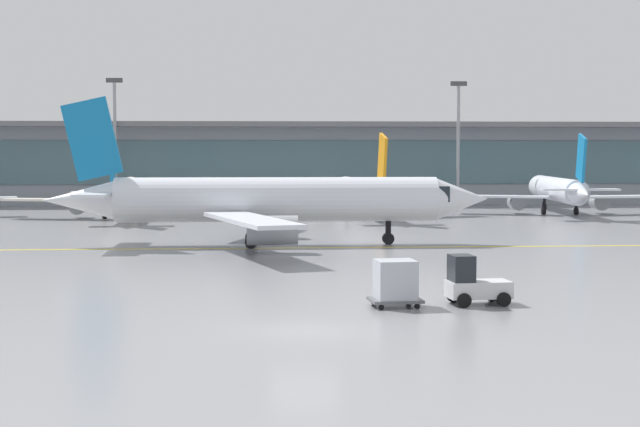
# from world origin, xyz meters

# --- Properties ---
(ground_plane) EXTENTS (400.00, 400.00, 0.00)m
(ground_plane) POSITION_xyz_m (0.00, 0.00, 0.00)
(ground_plane) COLOR gray
(taxiway_centreline_stripe) EXTENTS (109.99, 2.04, 0.01)m
(taxiway_centreline_stripe) POSITION_xyz_m (-0.63, 29.84, 0.00)
(taxiway_centreline_stripe) COLOR yellow
(taxiway_centreline_stripe) RESTS_ON ground_plane
(terminal_concourse) EXTENTS (169.80, 11.00, 9.60)m
(terminal_concourse) POSITION_xyz_m (0.00, 83.77, 4.92)
(terminal_concourse) COLOR #8C939E
(terminal_concourse) RESTS_ON ground_plane
(gate_airplane_2) EXTENTS (22.18, 23.87, 7.91)m
(gate_airplane_2) POSITION_xyz_m (-14.83, 59.25, 2.37)
(gate_airplane_2) COLOR silver
(gate_airplane_2) RESTS_ON ground_plane
(gate_airplane_3) EXTENTS (22.11, 23.89, 7.91)m
(gate_airplane_3) POSITION_xyz_m (7.74, 59.20, 2.37)
(gate_airplane_3) COLOR silver
(gate_airplane_3) RESTS_ON ground_plane
(gate_airplane_4) EXTENTS (22.15, 23.88, 7.91)m
(gate_airplane_4) POSITION_xyz_m (27.82, 62.87, 2.37)
(gate_airplane_4) COLOR silver
(gate_airplane_4) RESTS_ON ground_plane
(taxiing_regional_jet) EXTENTS (30.11, 28.07, 10.00)m
(taxiing_regional_jet) POSITION_xyz_m (-1.02, 31.84, 3.00)
(taxiing_regional_jet) COLOR silver
(taxiing_regional_jet) RESTS_ON ground_plane
(baggage_tug) EXTENTS (2.74, 1.86, 2.10)m
(baggage_tug) POSITION_xyz_m (7.28, 5.59, 0.89)
(baggage_tug) COLOR silver
(baggage_tug) RESTS_ON ground_plane
(cargo_dolly_lead) EXTENTS (2.26, 1.82, 1.94)m
(cargo_dolly_lead) POSITION_xyz_m (3.94, 5.22, 1.05)
(cargo_dolly_lead) COLOR #595B60
(cargo_dolly_lead) RESTS_ON ground_plane
(apron_light_mast_1) EXTENTS (1.80, 0.36, 14.32)m
(apron_light_mast_1) POSITION_xyz_m (-18.09, 76.57, 7.85)
(apron_light_mast_1) COLOR gray
(apron_light_mast_1) RESTS_ON ground_plane
(apron_light_mast_2) EXTENTS (1.80, 0.36, 13.93)m
(apron_light_mast_2) POSITION_xyz_m (19.88, 74.05, 7.65)
(apron_light_mast_2) COLOR gray
(apron_light_mast_2) RESTS_ON ground_plane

